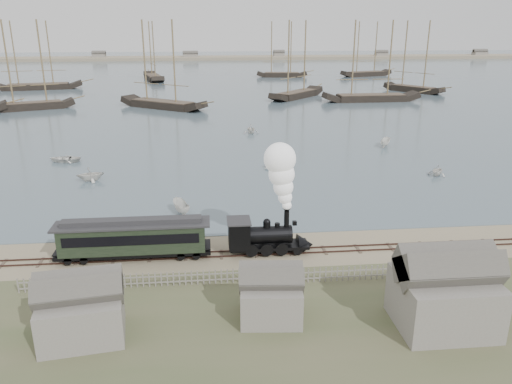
{
  "coord_description": "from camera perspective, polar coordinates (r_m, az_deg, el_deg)",
  "views": [
    {
      "loc": [
        -1.85,
        -40.88,
        18.74
      ],
      "look_at": [
        2.6,
        4.18,
        3.5
      ],
      "focal_mm": 35.0,
      "sensor_mm": 36.0,
      "label": 1
    }
  ],
  "objects": [
    {
      "name": "picket_fence_west",
      "position": [
        38.99,
        -11.98,
        -10.57
      ],
      "size": [
        19.0,
        0.1,
        1.2
      ],
      "primitive_type": null,
      "color": "slate",
      "rests_on": "ground"
    },
    {
      "name": "schooner_7",
      "position": [
        184.14,
        -11.81,
        15.52
      ],
      "size": [
        10.18,
        22.76,
        20.0
      ],
      "primitive_type": null,
      "rotation": [
        0.0,
        0.0,
        1.81
      ],
      "color": "black",
      "rests_on": "harbor_water"
    },
    {
      "name": "rowboat_7",
      "position": [
        90.58,
        -0.58,
        7.23
      ],
      "size": [
        3.54,
        3.18,
        1.66
      ],
      "primitive_type": "imported",
      "rotation": [
        0.0,
        0.0,
        0.16
      ],
      "color": "silver",
      "rests_on": "harbor_water"
    },
    {
      "name": "schooner_6",
      "position": [
        167.27,
        -24.03,
        14.08
      ],
      "size": [
        25.91,
        10.5,
        20.0
      ],
      "primitive_type": null,
      "rotation": [
        0.0,
        0.0,
        0.19
      ],
      "color": "black",
      "rests_on": "harbor_water"
    },
    {
      "name": "rowboat_6",
      "position": [
        76.6,
        -21.03,
        3.58
      ],
      "size": [
        3.68,
        4.75,
        0.91
      ],
      "primitive_type": "imported",
      "rotation": [
        0.0,
        0.0,
        4.58
      ],
      "color": "silver",
      "rests_on": "harbor_water"
    },
    {
      "name": "rowboat_1",
      "position": [
        65.93,
        -18.41,
        1.96
      ],
      "size": [
        3.66,
        3.98,
        1.76
      ],
      "primitive_type": "imported",
      "rotation": [
        0.0,
        0.0,
        1.84
      ],
      "color": "silver",
      "rests_on": "harbor_water"
    },
    {
      "name": "schooner_5",
      "position": [
        154.19,
        17.87,
        14.52
      ],
      "size": [
        13.97,
        17.68,
        20.0
      ],
      "primitive_type": null,
      "rotation": [
        0.0,
        0.0,
        -0.97
      ],
      "color": "black",
      "rests_on": "harbor_water"
    },
    {
      "name": "rowboat_3",
      "position": [
        67.9,
        2.63,
        2.98
      ],
      "size": [
        4.86,
        4.94,
        0.84
      ],
      "primitive_type": "imported",
      "rotation": [
        0.0,
        0.0,
        0.84
      ],
      "color": "silver",
      "rests_on": "harbor_water"
    },
    {
      "name": "locomotive",
      "position": [
        41.87,
        2.56,
        -1.62
      ],
      "size": [
        7.43,
        2.77,
        9.27
      ],
      "color": "black",
      "rests_on": "ground"
    },
    {
      "name": "shed_right",
      "position": [
        35.97,
        20.35,
        -14.1
      ],
      "size": [
        6.0,
        5.0,
        5.1
      ],
      "primitive_type": null,
      "color": "slate",
      "rests_on": "ground"
    },
    {
      "name": "schooner_2",
      "position": [
        119.95,
        -10.85,
        14.13
      ],
      "size": [
        21.62,
        17.93,
        20.0
      ],
      "primitive_type": null,
      "rotation": [
        0.0,
        0.0,
        -0.64
      ],
      "color": "black",
      "rests_on": "harbor_water"
    },
    {
      "name": "ground",
      "position": [
        45.01,
        -2.79,
        -6.03
      ],
      "size": [
        600.0,
        600.0,
        0.0
      ],
      "primitive_type": "plane",
      "color": "tan",
      "rests_on": "ground"
    },
    {
      "name": "rowboat_2",
      "position": [
        52.31,
        -8.56,
        -1.76
      ],
      "size": [
        3.66,
        2.37,
        1.32
      ],
      "primitive_type": "imported",
      "rotation": [
        0.0,
        0.0,
        3.49
      ],
      "color": "silver",
      "rests_on": "harbor_water"
    },
    {
      "name": "beached_dinghy",
      "position": [
        44.75,
        -9.13,
        -5.81
      ],
      "size": [
        3.88,
        4.73,
        0.85
      ],
      "primitive_type": "imported",
      "rotation": [
        0.0,
        0.0,
        1.32
      ],
      "color": "silver",
      "rests_on": "ground"
    },
    {
      "name": "harbor_water",
      "position": [
        211.72,
        -5.26,
        13.45
      ],
      "size": [
        600.0,
        336.0,
        0.06
      ],
      "primitive_type": "cube",
      "color": "#445962",
      "rests_on": "ground"
    },
    {
      "name": "schooner_1",
      "position": [
        126.8,
        -24.71,
        13.04
      ],
      "size": [
        18.61,
        10.74,
        20.0
      ],
      "primitive_type": null,
      "rotation": [
        0.0,
        0.0,
        0.38
      ],
      "color": "black",
      "rests_on": "harbor_water"
    },
    {
      "name": "shed_left",
      "position": [
        34.57,
        -19.0,
        -15.38
      ],
      "size": [
        5.0,
        4.0,
        4.1
      ],
      "primitive_type": null,
      "color": "slate",
      "rests_on": "ground"
    },
    {
      "name": "rowboat_5",
      "position": [
        83.18,
        14.54,
        5.49
      ],
      "size": [
        3.58,
        2.86,
        1.32
      ],
      "primitive_type": "imported",
      "rotation": [
        0.0,
        0.0,
        2.6
      ],
      "color": "silver",
      "rests_on": "harbor_water"
    },
    {
      "name": "schooner_8",
      "position": [
        190.93,
        3.01,
        15.97
      ],
      "size": [
        18.96,
        6.29,
        20.0
      ],
      "primitive_type": null,
      "rotation": [
        0.0,
        0.0,
        -0.11
      ],
      "color": "black",
      "rests_on": "harbor_water"
    },
    {
      "name": "schooner_9",
      "position": [
        198.97,
        12.66,
        15.67
      ],
      "size": [
        21.03,
        10.36,
        20.0
      ],
      "primitive_type": null,
      "rotation": [
        0.0,
        0.0,
        0.29
      ],
      "color": "black",
      "rests_on": "harbor_water"
    },
    {
      "name": "rail_track",
      "position": [
        43.18,
        -2.65,
        -7.08
      ],
      "size": [
        120.0,
        1.8,
        0.16
      ],
      "color": "#3D2621",
      "rests_on": "ground"
    },
    {
      "name": "passenger_coach",
      "position": [
        42.83,
        -13.87,
        -5.02
      ],
      "size": [
        12.78,
        2.46,
        3.1
      ],
      "color": "black",
      "rests_on": "ground"
    },
    {
      "name": "schooner_4",
      "position": [
        132.43,
        13.29,
        14.36
      ],
      "size": [
        24.89,
        6.31,
        20.0
      ],
      "primitive_type": null,
      "rotation": [
        0.0,
        0.0,
        0.02
      ],
      "color": "black",
      "rests_on": "harbor_water"
    },
    {
      "name": "far_spit",
      "position": [
        291.49,
        -5.45,
        14.83
      ],
      "size": [
        500.0,
        20.0,
        1.8
      ],
      "primitive_type": "cube",
      "color": "#9D8F72",
      "rests_on": "ground"
    },
    {
      "name": "schooner_3",
      "position": [
        135.66,
        4.79,
        14.87
      ],
      "size": [
        17.74,
        19.07,
        20.0
      ],
      "primitive_type": null,
      "rotation": [
        0.0,
        0.0,
        0.84
      ],
      "color": "black",
      "rests_on": "harbor_water"
    },
    {
      "name": "shed_mid",
      "position": [
        34.64,
        1.69,
        -14.16
      ],
      "size": [
        4.0,
        3.5,
        3.6
      ],
      "primitive_type": null,
      "color": "slate",
      "rests_on": "ground"
    },
    {
      "name": "rowboat_4",
      "position": [
        68.97,
        20.02,
        2.35
      ],
      "size": [
        3.52,
        3.52,
        1.41
      ],
      "primitive_type": "imported",
      "rotation": [
        0.0,
        0.0,
        5.51
      ],
      "color": "silver",
      "rests_on": "harbor_water"
    },
    {
      "name": "picket_fence_east",
      "position": [
        40.88,
        15.83,
        -9.45
      ],
      "size": [
        15.0,
        0.1,
        1.2
      ],
      "primitive_type": null,
      "color": "slate",
      "rests_on": "ground"
    }
  ]
}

